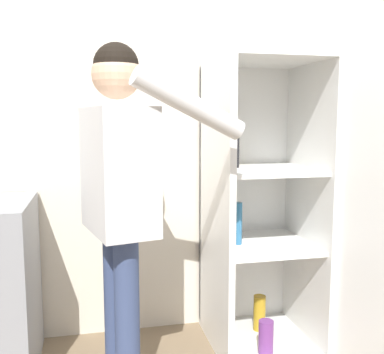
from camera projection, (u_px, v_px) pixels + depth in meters
The scene contains 3 objects.
wall_back at pixel (190, 128), 2.81m from camera, with size 7.00×0.06×2.55m.
refrigerator at pixel (283, 208), 2.53m from camera, with size 0.78×1.22×1.68m.
person at pixel (120, 179), 2.07m from camera, with size 0.74×0.59×1.67m.
Camera 1 is at (-0.62, -1.78, 1.33)m, focal length 42.00 mm.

